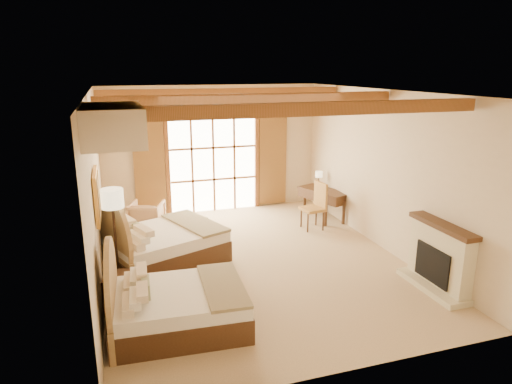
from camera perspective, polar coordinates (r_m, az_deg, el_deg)
name	(u,v)px	position (r m, az deg, el deg)	size (l,w,h in m)	color
floor	(254,261)	(8.89, -0.28, -8.64)	(7.00, 7.00, 0.00)	#D2B78D
wall_back	(213,149)	(11.69, -5.44, 5.34)	(5.50, 5.50, 0.00)	beige
wall_left	(96,193)	(8.02, -19.39, -0.09)	(7.00, 7.00, 0.00)	beige
wall_right	(384,171)	(9.54, 15.70, 2.57)	(7.00, 7.00, 0.00)	beige
ceiling	(254,92)	(8.14, -0.30, 12.43)	(7.00, 7.00, 0.00)	#AA7938
ceiling_beams	(254,99)	(8.15, -0.30, 11.58)	(5.39, 4.60, 0.18)	#955632
french_doors	(213,163)	(11.70, -5.34, 3.60)	(3.95, 0.08, 2.60)	white
fireplace	(439,260)	(8.24, 21.86, -7.93)	(0.46, 1.40, 1.16)	beige
painting	(97,195)	(7.26, -19.24, -0.41)	(0.06, 0.95, 0.75)	gold
canopy_valance	(113,124)	(5.80, -17.47, 8.09)	(0.70, 1.40, 0.45)	#F2E2C5
bed_near	(169,305)	(6.74, -10.84, -13.67)	(1.97, 1.53, 1.24)	#482D1B
bed_far	(155,243)	(8.86, -12.54, -6.20)	(2.64, 2.23, 1.38)	#482D1B
nightstand	(121,292)	(7.44, -16.47, -11.91)	(0.47, 0.47, 0.57)	#482D1B
floor_lamp	(112,205)	(7.68, -17.51, -1.54)	(0.37, 0.37, 1.74)	#352318
armchair	(147,216)	(10.71, -13.48, -2.94)	(0.71, 0.73, 0.66)	tan
ottoman	(194,223)	(10.50, -7.73, -3.90)	(0.50, 0.50, 0.36)	tan
desk	(323,203)	(11.40, 8.43, -1.32)	(1.00, 1.43, 0.71)	#482D1B
desk_chair	(313,215)	(10.58, 7.18, -2.83)	(0.54, 0.54, 1.08)	#B07942
desk_lamp	(319,175)	(11.67, 7.87, 2.14)	(0.18, 0.18, 0.36)	#352318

